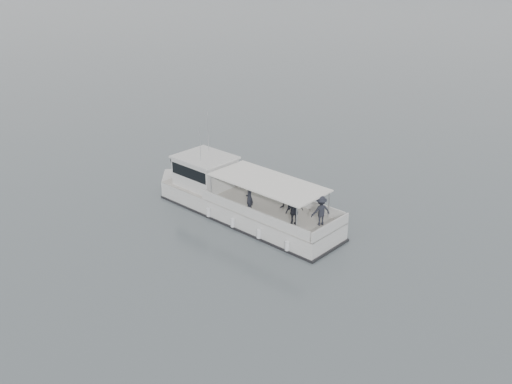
% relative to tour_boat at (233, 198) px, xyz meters
% --- Properties ---
extents(ground, '(1400.00, 1400.00, 0.00)m').
position_rel_tour_boat_xyz_m(ground, '(1.09, -0.17, -0.84)').
color(ground, '#515B5F').
rests_on(ground, ground).
extents(tour_boat, '(12.22, 5.75, 5.14)m').
position_rel_tour_boat_xyz_m(tour_boat, '(0.00, 0.00, 0.00)').
color(tour_boat, white).
rests_on(tour_boat, ground).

